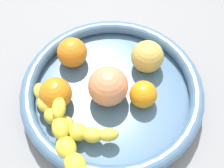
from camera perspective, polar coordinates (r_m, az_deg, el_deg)
The scene contains 9 objects.
kitchen_counter at distance 57.65cm, azimuth -0.00°, elevation -3.55°, with size 120.00×120.00×3.00cm, color gray.
fruit_bowl at distance 54.19cm, azimuth -0.00°, elevation -1.52°, with size 35.03×35.03×4.85cm.
banana_draped_left at distance 49.69cm, azimuth -9.20°, elevation -7.46°, with size 13.18×14.91×4.06cm.
banana_draped_right at distance 46.49cm, azimuth -7.84°, elevation -13.69°, with size 18.45×10.65×4.97cm.
orange_front at distance 56.80cm, azimuth -8.17°, elevation 6.39°, with size 6.09×6.09×6.09cm, color orange.
orange_mid_left at distance 51.54cm, azimuth 6.42°, elevation -2.13°, with size 5.18×5.18×5.18cm, color orange.
orange_mid_right at distance 51.82cm, azimuth -11.49°, elevation -1.93°, with size 6.09×6.09×6.09cm, color orange.
peach_blush at distance 50.78cm, azimuth -0.82°, elevation -0.46°, with size 7.48×7.48×7.48cm, color #EA9567.
apple_yellow at distance 55.78cm, azimuth 7.26°, elevation 5.58°, with size 6.49×6.49×6.49cm, color #DDBA56.
Camera 1 is at (-27.65, 3.21, 51.98)cm, focal length 44.61 mm.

